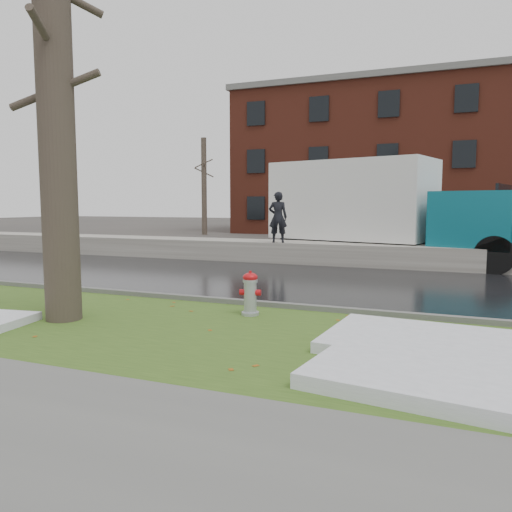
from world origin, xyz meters
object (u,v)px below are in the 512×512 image
at_px(box_truck, 382,208).
at_px(worker, 278,217).
at_px(tree, 55,95).
at_px(fire_hydrant, 250,292).

xyz_separation_m(box_truck, worker, (-3.23, -1.98, -0.30)).
height_order(tree, worker, tree).
bearing_deg(fire_hydrant, tree, -163.00).
bearing_deg(worker, tree, 69.64).
bearing_deg(tree, worker, 85.85).
relative_size(fire_hydrant, worker, 0.47).
relative_size(fire_hydrant, box_truck, 0.07).
distance_m(tree, worker, 9.80).
bearing_deg(tree, box_truck, 71.14).
height_order(fire_hydrant, tree, tree).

